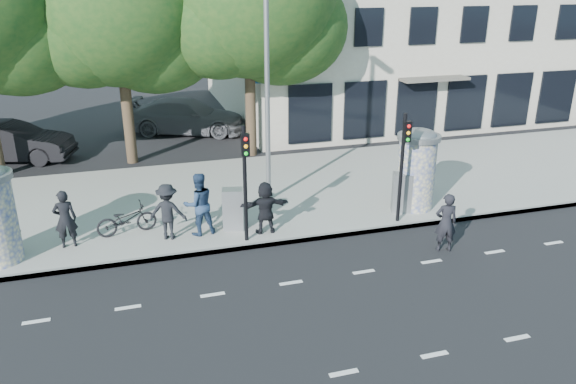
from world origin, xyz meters
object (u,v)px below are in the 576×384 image
object	(u,v)px
traffic_pole_near	(245,172)
traffic_pole_far	(403,157)
street_lamp	(267,61)
ped_a	(4,227)
car_mid	(11,142)
ad_column_right	(416,167)
ped_c	(199,204)
ped_b	(65,219)
cabinet_left	(233,209)
ped_d	(168,212)
cabinet_right	(402,192)
car_right	(187,116)
ped_f	(265,208)
man_road	(446,223)
bicycle	(127,219)

from	to	relation	value
traffic_pole_near	traffic_pole_far	bearing A→B (deg)	0.00
street_lamp	ped_a	xyz separation A→B (m)	(-7.82, -1.86, -3.82)
car_mid	ad_column_right	bearing A→B (deg)	-109.87
traffic_pole_far	ped_c	distance (m)	6.19
ped_b	cabinet_left	bearing A→B (deg)	173.04
ped_d	cabinet_right	xyz separation A→B (m)	(7.37, -0.09, -0.19)
ped_a	ped_c	size ratio (longest dim) A/B	0.88
traffic_pole_near	traffic_pole_far	world-z (taller)	same
traffic_pole_near	car_right	distance (m)	13.02
ped_b	ped_d	world-z (taller)	ped_b
ped_f	ped_c	bearing A→B (deg)	-10.73
man_road	ped_b	bearing A→B (deg)	-3.07
traffic_pole_near	ped_a	size ratio (longest dim) A/B	2.05
cabinet_left	ped_d	bearing A→B (deg)	-164.72
ped_c	ped_d	distance (m)	0.91
ped_b	bicycle	xyz separation A→B (m)	(1.61, 0.40, -0.39)
bicycle	car_right	bearing A→B (deg)	-24.99
ped_b	cabinet_right	world-z (taller)	ped_b
bicycle	car_mid	bearing A→B (deg)	16.47
cabinet_left	traffic_pole_near	bearing A→B (deg)	-64.87
ped_b	man_road	xyz separation A→B (m)	(10.15, -2.94, -0.13)
ped_a	car_mid	xyz separation A→B (m)	(-1.25, 9.49, -0.17)
ad_column_right	cabinet_right	world-z (taller)	ad_column_right
ped_a	ped_d	xyz separation A→B (m)	(4.30, -0.17, 0.00)
cabinet_left	car_right	world-z (taller)	car_right
traffic_pole_near	ped_c	distance (m)	1.88
ped_d	car_mid	bearing A→B (deg)	-41.47
cabinet_left	car_mid	bearing A→B (deg)	140.15
traffic_pole_near	man_road	xyz separation A→B (m)	(5.26, -1.87, -1.37)
ped_a	man_road	size ratio (longest dim) A/B	0.97
ped_b	man_road	world-z (taller)	ped_b
traffic_pole_near	ped_d	size ratio (longest dim) A/B	2.05
traffic_pole_far	car_right	size ratio (longest dim) A/B	0.59
ped_c	car_right	size ratio (longest dim) A/B	0.33
ped_c	car_right	xyz separation A→B (m)	(1.11, 12.09, -0.26)
traffic_pole_far	cabinet_right	distance (m)	1.68
ad_column_right	street_lamp	size ratio (longest dim) A/B	0.33
bicycle	cabinet_right	bearing A→B (deg)	-104.54
street_lamp	ped_d	size ratio (longest dim) A/B	4.82
ped_c	ped_d	xyz separation A→B (m)	(-0.90, -0.04, -0.11)
ped_f	ped_a	bearing A→B (deg)	-2.10
street_lamp	cabinet_right	xyz separation A→B (m)	(3.85, -2.11, -4.00)
ped_b	cabinet_right	bearing A→B (deg)	172.92
man_road	cabinet_right	world-z (taller)	man_road
ped_a	ped_c	bearing A→B (deg)	156.95
traffic_pole_near	bicycle	distance (m)	3.94
cabinet_right	car_right	size ratio (longest dim) A/B	0.22
ped_a	car_mid	bearing A→B (deg)	-104.10
ad_column_right	car_right	distance (m)	13.43
street_lamp	car_mid	distance (m)	12.51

